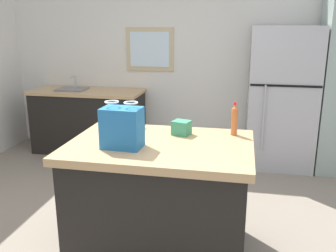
# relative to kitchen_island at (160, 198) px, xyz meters

# --- Properties ---
(back_wall) EXTENTS (5.41, 0.13, 2.76)m
(back_wall) POSITION_rel_kitchen_island_xyz_m (-0.12, 2.61, 0.92)
(back_wall) COLOR silver
(back_wall) RESTS_ON ground
(kitchen_island) EXTENTS (1.38, 0.97, 0.93)m
(kitchen_island) POSITION_rel_kitchen_island_xyz_m (0.00, 0.00, 0.00)
(kitchen_island) COLOR black
(kitchen_island) RESTS_ON ground
(refrigerator) EXTENTS (0.82, 0.72, 1.77)m
(refrigerator) POSITION_rel_kitchen_island_xyz_m (1.08, 2.19, 0.42)
(refrigerator) COLOR #B7B7BC
(refrigerator) RESTS_ON ground
(sink_counter) EXTENTS (1.56, 0.66, 1.07)m
(sink_counter) POSITION_rel_kitchen_island_xyz_m (-1.55, 2.22, -0.01)
(sink_counter) COLOR black
(sink_counter) RESTS_ON ground
(shopping_bag) EXTENTS (0.29, 0.20, 0.34)m
(shopping_bag) POSITION_rel_kitchen_island_xyz_m (-0.24, -0.15, 0.61)
(shopping_bag) COLOR #236BAD
(shopping_bag) RESTS_ON kitchen_island
(small_box) EXTENTS (0.16, 0.15, 0.11)m
(small_box) POSITION_rel_kitchen_island_xyz_m (0.12, 0.25, 0.52)
(small_box) COLOR #388E66
(small_box) RESTS_ON kitchen_island
(bottle) EXTENTS (0.05, 0.05, 0.27)m
(bottle) POSITION_rel_kitchen_island_xyz_m (0.54, 0.32, 0.58)
(bottle) COLOR #C66633
(bottle) RESTS_ON kitchen_island
(ear_defenders) EXTENTS (0.20, 0.17, 0.06)m
(ear_defenders) POSITION_rel_kitchen_island_xyz_m (-0.31, 0.34, 0.48)
(ear_defenders) COLOR black
(ear_defenders) RESTS_ON kitchen_island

